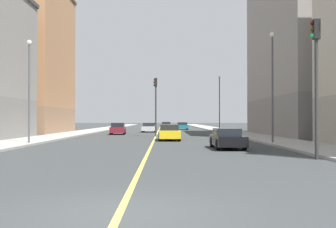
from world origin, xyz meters
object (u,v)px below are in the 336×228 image
Objects in this scene: car_yellow at (169,133)px; car_black at (227,139)px; street_lamp_left_near at (272,76)px; car_maroon at (118,129)px; traffic_light_median_far at (156,99)px; building_left_mid at (310,41)px; street_lamp_left_far at (219,98)px; traffic_light_left_near at (316,69)px; car_orange at (166,126)px; street_lamp_right_near at (29,81)px; car_teal at (182,126)px; building_right_midblock at (24,59)px; car_silver at (149,128)px.

car_yellow reaches higher than car_black.
car_maroon is at bearing 124.36° from street_lamp_left_near.
traffic_light_median_far is 8.39m from car_maroon.
street_lamp_left_far is at bearing 121.00° from building_left_mid.
traffic_light_left_near is at bearing -69.22° from car_yellow.
traffic_light_left_near is 18.35m from car_yellow.
car_maroon is 25.68m from car_black.
car_orange is at bearing 112.04° from street_lamp_left_far.
car_teal is (12.83, 43.38, -3.93)m from street_lamp_right_near.
traffic_light_left_near is at bearing -95.19° from street_lamp_left_near.
street_lamp_left_near is 1.92× the size of car_maroon.
traffic_light_left_near is at bearing -53.84° from building_right_midblock.
street_lamp_left_far is at bearing 12.93° from building_right_midblock.
car_orange is (-15.53, 31.84, -9.64)m from building_left_mid.
car_maroon is 0.93× the size of car_black.
building_left_mid is at bearing -59.00° from street_lamp_left_far.
car_yellow is at bearing -89.97° from car_orange.
traffic_light_left_near is 1.03× the size of traffic_light_median_far.
car_silver is (-2.49, -18.55, -0.02)m from car_orange.
street_lamp_left_far is (0.00, 28.24, -0.09)m from street_lamp_left_near.
car_black is (9.40, -23.90, -0.06)m from car_maroon.
car_silver is at bearing 94.65° from traffic_light_median_far.
traffic_light_median_far is at bearing 107.43° from traffic_light_left_near.
building_right_midblock is 30.66m from car_teal.
building_left_mid reaches higher than street_lamp_left_far.
traffic_light_median_far is 1.46× the size of car_orange.
car_teal is at bearing 90.78° from car_black.
car_orange is 51.07m from car_black.
street_lamp_left_near is at bearing -70.51° from car_silver.
car_yellow is at bearing -83.59° from car_silver.
car_black is at bearing -68.52° from car_maroon.
traffic_light_median_far reaches higher than car_orange.
car_orange is at bearing 96.34° from traffic_light_left_near.
street_lamp_left_far reaches higher than traffic_light_median_far.
traffic_light_median_far is at bearing 123.12° from street_lamp_left_near.
street_lamp_left_near is at bearing -83.88° from car_teal.
street_lamp_left_near reaches higher than car_silver.
street_lamp_left_near reaches higher than traffic_light_left_near.
building_right_midblock is 3.06× the size of traffic_light_median_far.
street_lamp_right_near is 33.53m from street_lamp_left_far.
traffic_light_left_near is 8.21m from car_black.
building_right_midblock is 2.58× the size of street_lamp_right_near.
traffic_light_median_far is at bearing 57.70° from street_lamp_right_near.
car_silver is at bearing -178.93° from street_lamp_left_far.
traffic_light_median_far is at bearing -120.46° from street_lamp_left_far.
car_maroon reaches higher than car_black.
car_yellow is at bearing -149.61° from building_left_mid.
street_lamp_left_far is 1.74× the size of car_yellow.
car_yellow reaches higher than car_silver.
building_right_midblock is 4.23× the size of car_black.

